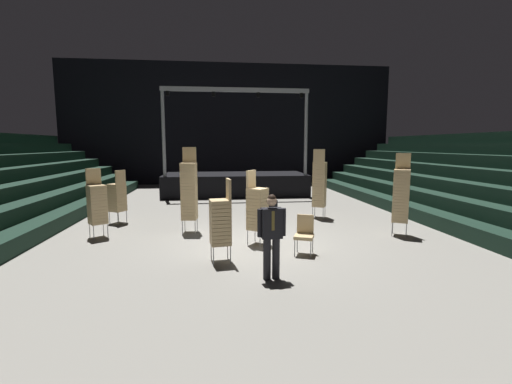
{
  "coord_description": "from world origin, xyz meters",
  "views": [
    {
      "loc": [
        -1.04,
        -9.29,
        2.62
      ],
      "look_at": [
        0.01,
        -0.16,
        1.4
      ],
      "focal_mm": 24.88,
      "sensor_mm": 36.0,
      "label": 1
    }
  ],
  "objects": [
    {
      "name": "ground_plane",
      "position": [
        0.0,
        0.0,
        -0.05
      ],
      "size": [
        22.0,
        30.0,
        0.1
      ],
      "primitive_type": "cube",
      "color": "gray"
    },
    {
      "name": "arena_end_wall",
      "position": [
        0.0,
        15.0,
        4.0
      ],
      "size": [
        22.0,
        0.3,
        8.0
      ],
      "primitive_type": "cube",
      "color": "black",
      "rests_on": "ground_plane"
    },
    {
      "name": "bleacher_bank_right",
      "position": [
        8.38,
        1.0,
        1.58
      ],
      "size": [
        5.25,
        24.0,
        3.15
      ],
      "rotation": [
        0.0,
        0.0,
        -1.57
      ],
      "color": "black",
      "rests_on": "ground_plane"
    },
    {
      "name": "stage_riser",
      "position": [
        0.0,
        9.5,
        0.62
      ],
      "size": [
        7.42,
        3.31,
        5.34
      ],
      "color": "black",
      "rests_on": "ground_plane"
    },
    {
      "name": "man_with_tie",
      "position": [
        0.03,
        -2.67,
        0.95
      ],
      "size": [
        0.57,
        0.26,
        1.69
      ],
      "rotation": [
        0.0,
        0.0,
        3.22
      ],
      "color": "black",
      "rests_on": "ground_plane"
    },
    {
      "name": "chair_stack_front_left",
      "position": [
        2.69,
        3.06,
        1.24
      ],
      "size": [
        0.59,
        0.59,
        2.48
      ],
      "rotation": [
        0.0,
        0.0,
        5.8
      ],
      "color": "#B2B5BA",
      "rests_on": "ground_plane"
    },
    {
      "name": "chair_stack_front_right",
      "position": [
        -1.82,
        1.34,
        1.28
      ],
      "size": [
        0.49,
        0.49,
        2.56
      ],
      "rotation": [
        0.0,
        0.0,
        3.03
      ],
      "color": "#B2B5BA",
      "rests_on": "ground_plane"
    },
    {
      "name": "chair_stack_mid_left",
      "position": [
        0.04,
        -0.18,
        0.98
      ],
      "size": [
        0.62,
        0.62,
        1.96
      ],
      "rotation": [
        0.0,
        0.0,
        4.06
      ],
      "color": "#B2B5BA",
      "rests_on": "ground_plane"
    },
    {
      "name": "chair_stack_mid_right",
      "position": [
        4.28,
        0.29,
        1.19
      ],
      "size": [
        0.6,
        0.6,
        2.39
      ],
      "rotation": [
        0.0,
        0.0,
        2.61
      ],
      "color": "#B2B5BA",
      "rests_on": "ground_plane"
    },
    {
      "name": "chair_stack_mid_centre",
      "position": [
        -0.94,
        -1.49,
        0.94
      ],
      "size": [
        0.5,
        0.5,
        1.88
      ],
      "rotation": [
        0.0,
        0.0,
        1.71
      ],
      "color": "#B2B5BA",
      "rests_on": "ground_plane"
    },
    {
      "name": "chair_stack_rear_left",
      "position": [
        -4.33,
        2.94,
        0.9
      ],
      "size": [
        0.61,
        0.61,
        1.79
      ],
      "rotation": [
        0.0,
        0.0,
        1.0
      ],
      "color": "#B2B5BA",
      "rests_on": "ground_plane"
    },
    {
      "name": "chair_stack_rear_right",
      "position": [
        -4.38,
        1.04,
        0.98
      ],
      "size": [
        0.61,
        0.61,
        1.96
      ],
      "rotation": [
        0.0,
        0.0,
        3.74
      ],
      "color": "#B2B5BA",
      "rests_on": "ground_plane"
    },
    {
      "name": "equipment_road_case",
      "position": [
        0.76,
        3.74,
        0.3
      ],
      "size": [
        0.95,
        0.67,
        0.59
      ],
      "primitive_type": "cube",
      "rotation": [
        0.0,
        0.0,
        0.08
      ],
      "color": "black",
      "rests_on": "ground_plane"
    },
    {
      "name": "loose_chair_near_man",
      "position": [
        1.07,
        -1.15,
        0.53
      ],
      "size": [
        0.57,
        0.57,
        0.95
      ],
      "rotation": [
        0.0,
        0.0,
        2.75
      ],
      "color": "#B2B5BA",
      "rests_on": "ground_plane"
    }
  ]
}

